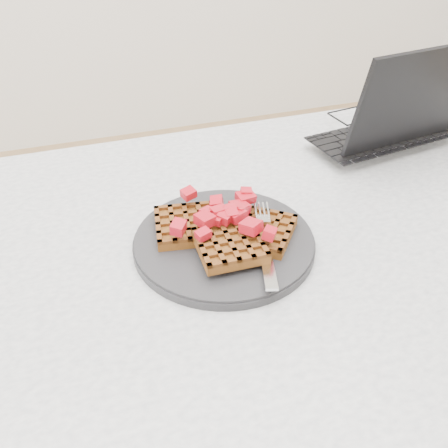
# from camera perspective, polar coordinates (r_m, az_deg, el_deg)

# --- Properties ---
(table) EXTENTS (1.20, 0.80, 0.75)m
(table) POSITION_cam_1_polar(r_m,az_deg,el_deg) (0.81, 5.15, -8.31)
(table) COLOR silver
(table) RESTS_ON ground
(plate) EXTENTS (0.26, 0.26, 0.02)m
(plate) POSITION_cam_1_polar(r_m,az_deg,el_deg) (0.72, -0.00, -2.06)
(plate) COLOR black
(plate) RESTS_ON table
(waffles) EXTENTS (0.21, 0.17, 0.03)m
(waffles) POSITION_cam_1_polar(r_m,az_deg,el_deg) (0.71, 0.11, -1.01)
(waffles) COLOR brown
(waffles) RESTS_ON plate
(strawberry_pile) EXTENTS (0.15, 0.15, 0.02)m
(strawberry_pile) POSITION_cam_1_polar(r_m,az_deg,el_deg) (0.69, -0.00, 0.94)
(strawberry_pile) COLOR #9A0010
(strawberry_pile) RESTS_ON waffles
(fork) EXTENTS (0.08, 0.18, 0.02)m
(fork) POSITION_cam_1_polar(r_m,az_deg,el_deg) (0.69, 4.66, -2.26)
(fork) COLOR silver
(fork) RESTS_ON plate
(laptop) EXTENTS (0.33, 0.27, 0.21)m
(laptop) POSITION_cam_1_polar(r_m,az_deg,el_deg) (1.05, 17.55, 10.89)
(laptop) COLOR black
(laptop) RESTS_ON table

